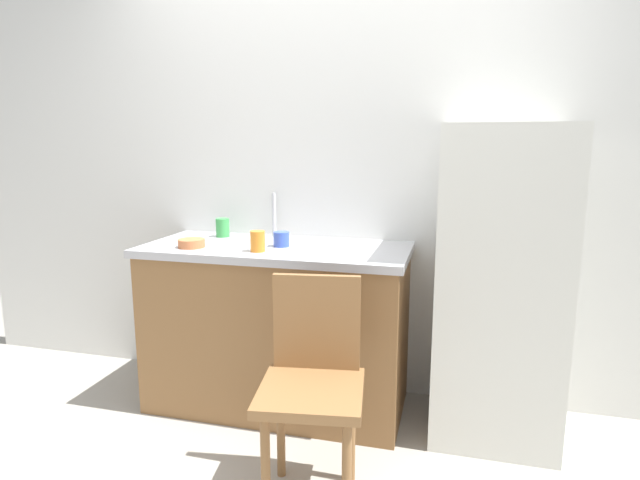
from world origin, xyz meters
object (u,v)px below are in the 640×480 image
Objects in this scene: refrigerator at (498,285)px; cup_orange at (258,241)px; chair at (313,378)px; cup_blue at (281,239)px; cup_green at (223,228)px; terracotta_bowl at (192,243)px.

refrigerator reaches higher than cup_orange.
refrigerator reaches higher than chair.
cup_green is (-0.42, 0.18, 0.01)m from cup_blue.
cup_blue reaches higher than chair.
terracotta_bowl is 0.37m from cup_orange.
cup_blue is at bearing 17.59° from terracotta_bowl.
refrigerator reaches higher than cup_blue.
cup_green reaches higher than chair.
cup_green is (0.02, 0.32, 0.03)m from terracotta_bowl.
cup_orange is at bearing -115.67° from cup_blue.
refrigerator is 1.09m from cup_blue.
cup_orange is 0.48m from cup_green.
refrigerator reaches higher than cup_green.
cup_blue is (-0.35, 0.65, 0.43)m from chair.
cup_orange reaches higher than cup_blue.
chair is at bearing -33.00° from terracotta_bowl.
cup_orange is at bearing -44.09° from cup_green.
refrigerator is at bearing 6.53° from terracotta_bowl.
refrigerator is at bearing -5.73° from cup_green.
cup_green is (-0.35, 0.33, 0.00)m from cup_orange.
chair is 0.86m from cup_blue.
terracotta_bowl is at bearing 138.79° from chair.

